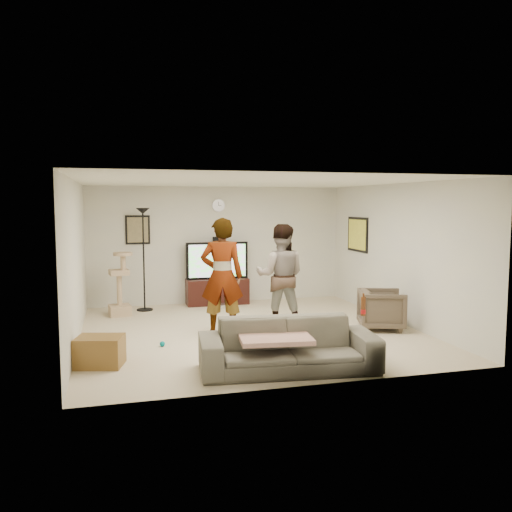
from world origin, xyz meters
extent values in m
cube|color=#C9B297|center=(0.00, 0.00, -0.01)|extent=(5.50, 5.50, 0.02)
cube|color=white|center=(0.00, 0.00, 2.51)|extent=(5.50, 5.50, 0.02)
cube|color=silver|center=(0.00, 2.75, 1.25)|extent=(5.50, 0.04, 2.50)
cube|color=silver|center=(0.00, -2.75, 1.25)|extent=(5.50, 0.04, 2.50)
cube|color=silver|center=(-2.75, 0.00, 1.25)|extent=(0.04, 5.50, 2.50)
cube|color=silver|center=(2.75, 0.00, 1.25)|extent=(0.04, 5.50, 2.50)
cylinder|color=silver|center=(0.00, 2.72, 2.10)|extent=(0.26, 0.04, 0.26)
cube|color=black|center=(0.00, 2.69, 1.38)|extent=(0.25, 0.10, 0.10)
cube|color=#766B4B|center=(-1.70, 2.73, 1.60)|extent=(0.42, 0.03, 0.52)
cube|color=yellow|center=(2.73, 1.60, 1.50)|extent=(0.03, 0.78, 0.62)
cube|color=black|center=(-0.08, 2.50, 0.27)|extent=(1.31, 0.45, 0.55)
cube|color=silver|center=(0.04, 2.11, 0.04)|extent=(0.40, 0.30, 0.07)
cube|color=black|center=(-0.08, 2.50, 0.94)|extent=(1.32, 0.08, 0.78)
cube|color=#43F530|center=(-0.08, 2.46, 0.94)|extent=(1.21, 0.01, 0.69)
cylinder|color=black|center=(-1.62, 2.25, 1.03)|extent=(0.32, 0.32, 2.06)
cube|color=tan|center=(-2.10, 1.88, 0.61)|extent=(0.45, 0.45, 1.23)
imported|color=#8E909D|center=(-0.48, -0.01, 0.96)|extent=(0.77, 0.58, 1.92)
imported|color=navy|center=(0.59, 0.19, 0.90)|extent=(1.06, 0.94, 1.79)
imported|color=#5B574B|center=(-0.06, -2.16, 0.33)|extent=(2.35, 1.12, 0.66)
cube|color=#D69F8D|center=(-0.24, -2.16, 0.45)|extent=(0.98, 0.80, 0.06)
cylinder|color=#5A2B11|center=(0.99, -2.16, 0.79)|extent=(0.06, 0.06, 0.25)
imported|color=#4A4033|center=(2.21, -0.44, 0.34)|extent=(0.94, 0.93, 0.68)
cube|color=brown|center=(-2.40, -1.32, 0.20)|extent=(0.69, 0.58, 0.40)
sphere|color=#007A85|center=(-1.52, -0.58, 0.04)|extent=(0.08, 0.08, 0.08)
camera|label=1|loc=(-2.18, -8.40, 2.14)|focal=36.89mm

